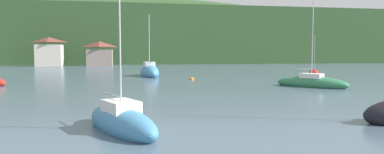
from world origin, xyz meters
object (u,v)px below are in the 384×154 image
object	(u,v)px
sailboat_far_6	(149,72)
shore_building_central	(100,54)
sailboat_far_4	(314,73)
mooring_buoy_near	(192,80)
sailboat_mid_7	(121,122)
sailboat_mid_1	(311,83)
shore_building_westcentral	(49,52)

from	to	relation	value
sailboat_far_6	shore_building_central	bearing A→B (deg)	9.56
sailboat_far_4	mooring_buoy_near	world-z (taller)	sailboat_far_4
shore_building_central	sailboat_far_6	size ratio (longest dim) A/B	0.69
sailboat_far_4	sailboat_mid_7	size ratio (longest dim) A/B	0.87
sailboat_far_6	sailboat_mid_7	xyz separation A→B (m)	(-2.93, -33.30, -0.19)
sailboat_mid_7	sailboat_far_6	bearing A→B (deg)	149.62
mooring_buoy_near	sailboat_mid_1	bearing A→B (deg)	-47.29
shore_building_westcentral	shore_building_central	xyz separation A→B (m)	(11.68, 0.27, -0.42)
sailboat_far_6	shore_building_westcentral	bearing A→B (deg)	24.56
sailboat_far_6	sailboat_far_4	bearing A→B (deg)	-98.94
sailboat_mid_1	sailboat_far_4	bearing A→B (deg)	108.20
sailboat_mid_1	shore_building_westcentral	bearing A→B (deg)	171.89
sailboat_far_4	sailboat_mid_7	distance (m)	41.75
shore_building_westcentral	shore_building_central	world-z (taller)	shore_building_westcentral
shore_building_central	sailboat_mid_1	distance (m)	61.40
sailboat_mid_7	sailboat_far_4	bearing A→B (deg)	114.10
sailboat_far_4	shore_building_central	bearing A→B (deg)	62.02
shore_building_westcentral	mooring_buoy_near	distance (m)	52.50
sailboat_mid_1	mooring_buoy_near	size ratio (longest dim) A/B	16.48
sailboat_mid_1	sailboat_mid_7	size ratio (longest dim) A/B	1.31
shore_building_westcentral	mooring_buoy_near	xyz separation A→B (m)	(26.62, -45.12, -3.37)
shore_building_central	sailboat_far_4	world-z (taller)	shore_building_central
shore_building_central	sailboat_mid_7	bearing A→B (deg)	-84.26
shore_building_westcentral	sailboat_far_4	world-z (taller)	shore_building_westcentral
sailboat_far_4	sailboat_far_6	bearing A→B (deg)	107.62
sailboat_mid_1	sailboat_far_4	xyz separation A→B (m)	(9.52, 16.16, -0.13)
shore_building_central	mooring_buoy_near	bearing A→B (deg)	-71.78
shore_building_westcentral	sailboat_far_6	size ratio (longest dim) A/B	0.76
sailboat_far_4	sailboat_mid_7	world-z (taller)	sailboat_mid_7
sailboat_far_4	mooring_buoy_near	xyz separation A→B (m)	(-19.40, -5.47, -0.25)
sailboat_far_6	mooring_buoy_near	bearing A→B (deg)	-150.86
shore_building_central	mooring_buoy_near	xyz separation A→B (m)	(14.95, -45.40, -2.94)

